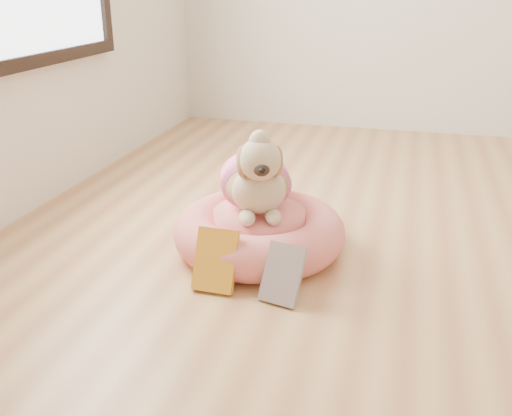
% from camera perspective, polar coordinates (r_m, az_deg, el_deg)
% --- Properties ---
extents(floor, '(4.50, 4.50, 0.00)m').
position_cam_1_polar(floor, '(2.16, 22.41, -7.77)').
color(floor, '#B77B4C').
rests_on(floor, ground).
extents(pet_bed, '(0.67, 0.67, 0.17)m').
position_cam_1_polar(pet_bed, '(2.25, 0.33, -2.40)').
color(pet_bed, '#E45965').
rests_on(pet_bed, floor).
extents(dog, '(0.48, 0.56, 0.35)m').
position_cam_1_polar(dog, '(2.18, 0.05, 4.32)').
color(dog, brown).
rests_on(dog, pet_bed).
extents(book_yellow, '(0.15, 0.12, 0.21)m').
position_cam_1_polar(book_yellow, '(1.99, -4.06, -5.23)').
color(book_yellow, yellow).
rests_on(book_yellow, floor).
extents(book_white, '(0.15, 0.14, 0.19)m').
position_cam_1_polar(book_white, '(1.92, 2.69, -6.63)').
color(book_white, white).
rests_on(book_white, floor).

